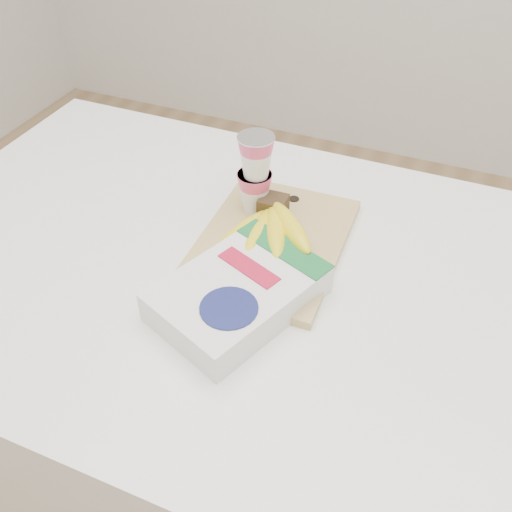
{
  "coord_description": "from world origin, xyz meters",
  "views": [
    {
      "loc": [
        0.32,
        -0.64,
        1.56
      ],
      "look_at": [
        0.05,
        -0.01,
        0.96
      ],
      "focal_mm": 40.0,
      "sensor_mm": 36.0,
      "label": 1
    }
  ],
  "objects_px": {
    "table": "(235,415)",
    "bananas": "(268,229)",
    "cutting_board": "(271,243)",
    "cereal_box": "(239,293)",
    "yogurt_stack": "(255,172)"
  },
  "relations": [
    {
      "from": "table",
      "to": "yogurt_stack",
      "type": "xyz_separation_m",
      "value": [
        -0.01,
        0.14,
        0.56
      ]
    },
    {
      "from": "table",
      "to": "bananas",
      "type": "relative_size",
      "value": 6.64
    },
    {
      "from": "cutting_board",
      "to": "bananas",
      "type": "relative_size",
      "value": 1.78
    },
    {
      "from": "bananas",
      "to": "cereal_box",
      "type": "relative_size",
      "value": 0.62
    },
    {
      "from": "yogurt_stack",
      "to": "bananas",
      "type": "bearing_deg",
      "value": -54.02
    },
    {
      "from": "table",
      "to": "yogurt_stack",
      "type": "bearing_deg",
      "value": 93.89
    },
    {
      "from": "cutting_board",
      "to": "cereal_box",
      "type": "distance_m",
      "value": 0.15
    },
    {
      "from": "bananas",
      "to": "yogurt_stack",
      "type": "xyz_separation_m",
      "value": [
        -0.05,
        0.08,
        0.06
      ]
    },
    {
      "from": "table",
      "to": "yogurt_stack",
      "type": "distance_m",
      "value": 0.57
    },
    {
      "from": "table",
      "to": "yogurt_stack",
      "type": "relative_size",
      "value": 8.08
    },
    {
      "from": "cutting_board",
      "to": "cereal_box",
      "type": "height_order",
      "value": "cereal_box"
    },
    {
      "from": "bananas",
      "to": "cereal_box",
      "type": "xyz_separation_m",
      "value": [
        0.01,
        -0.15,
        -0.01
      ]
    },
    {
      "from": "cutting_board",
      "to": "bananas",
      "type": "bearing_deg",
      "value": -127.54
    },
    {
      "from": "table",
      "to": "cereal_box",
      "type": "xyz_separation_m",
      "value": [
        0.06,
        -0.08,
        0.49
      ]
    },
    {
      "from": "bananas",
      "to": "table",
      "type": "bearing_deg",
      "value": -125.74
    }
  ]
}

